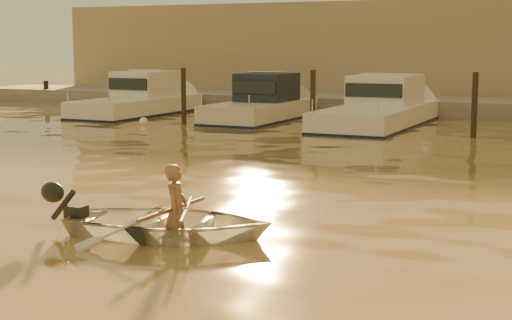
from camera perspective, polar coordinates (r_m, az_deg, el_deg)
The scene contains 15 objects.
ground_plane at distance 11.80m, azimuth 5.00°, elevation -5.49°, with size 160.00×160.00×0.00m, color olive.
dinghy at distance 11.72m, azimuth -6.26°, elevation -4.60°, with size 2.20×3.08×0.64m, color silver.
person at distance 11.65m, azimuth -5.80°, elevation -3.69°, with size 0.51×0.33×1.39m, color #925A49.
outboard_motor at distance 12.23m, azimuth -13.01°, elevation -3.84°, with size 0.90×0.40×0.70m, color black, non-canonical shape.
oar_port at distance 11.60m, azimuth -5.10°, elevation -3.60°, with size 0.06×0.06×2.10m, color brown.
oar_starboard at distance 11.66m, azimuth -6.04°, elevation -3.56°, with size 0.06×0.06×2.10m, color brown.
moored_boat_0 at distance 32.28m, azimuth -8.65°, elevation 4.37°, with size 2.36×7.46×1.75m, color white, non-canonical shape.
moored_boat_1 at distance 29.57m, azimuth 0.31°, elevation 4.11°, with size 2.29×6.80×1.75m, color beige, non-canonical shape.
moored_boat_2 at distance 27.96m, azimuth 8.94°, elevation 3.76°, with size 2.64×8.71×1.75m, color white, non-canonical shape.
piling_0 at distance 28.55m, azimuth -5.28°, elevation 4.48°, with size 0.18×0.18×2.20m, color #2D2319.
piling_1 at distance 26.38m, azimuth 4.15°, elevation 4.17°, with size 0.18×0.18×2.20m, color #2D2319.
piling_2 at distance 24.98m, azimuth 15.60°, elevation 3.65°, with size 0.18×0.18×2.20m, color #2D2319.
fender_a at distance 28.40m, azimuth -8.18°, elevation 2.79°, with size 0.30×0.30×0.30m, color white.
fender_b at distance 27.31m, azimuth -0.51°, elevation 2.65°, with size 0.30×0.30×0.30m, color orange.
fender_c at distance 25.00m, azimuth 9.03°, elevation 2.02°, with size 0.30×0.30×0.30m, color silver.
Camera 1 is at (3.92, -10.77, 2.82)m, focal length 55.00 mm.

